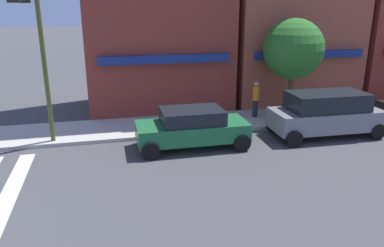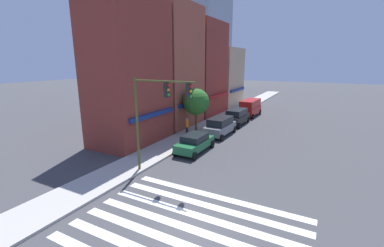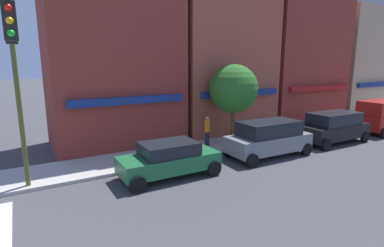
{
  "view_description": "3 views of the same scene",
  "coord_description": "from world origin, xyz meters",
  "px_view_note": "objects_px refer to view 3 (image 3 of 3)",
  "views": [
    {
      "loc": [
        6.36,
        -9.04,
        5.48
      ],
      "look_at": [
        9.67,
        4.7,
        1.0
      ],
      "focal_mm": 35.0,
      "sensor_mm": 36.0,
      "label": 1
    },
    {
      "loc": [
        -9.39,
        -5.17,
        7.74
      ],
      "look_at": [
        11.61,
        6.0,
        2.0
      ],
      "focal_mm": 24.0,
      "sensor_mm": 36.0,
      "label": 2
    },
    {
      "loc": [
        4.18,
        -6.71,
        5.0
      ],
      "look_at": [
        11.61,
        6.0,
        2.0
      ],
      "focal_mm": 28.0,
      "sensor_mm": 36.0,
      "label": 3
    }
  ],
  "objects_px": {
    "traffic_signal": "(15,67)",
    "sedan_green": "(169,159)",
    "suv_black": "(333,127)",
    "street_tree": "(233,89)",
    "pedestrian_orange_vest": "(207,131)",
    "suv_grey": "(269,138)"
  },
  "relations": [
    {
      "from": "traffic_signal",
      "to": "suv_black",
      "type": "relative_size",
      "value": 1.42
    },
    {
      "from": "traffic_signal",
      "to": "street_tree",
      "type": "bearing_deg",
      "value": 13.69
    },
    {
      "from": "pedestrian_orange_vest",
      "to": "traffic_signal",
      "type": "bearing_deg",
      "value": 84.55
    },
    {
      "from": "traffic_signal",
      "to": "street_tree",
      "type": "relative_size",
      "value": 1.41
    },
    {
      "from": "sedan_green",
      "to": "traffic_signal",
      "type": "bearing_deg",
      "value": 179.72
    },
    {
      "from": "street_tree",
      "to": "suv_black",
      "type": "bearing_deg",
      "value": -25.62
    },
    {
      "from": "traffic_signal",
      "to": "pedestrian_orange_vest",
      "type": "xyz_separation_m",
      "value": [
        9.43,
        2.89,
        -3.78
      ]
    },
    {
      "from": "suv_black",
      "to": "pedestrian_orange_vest",
      "type": "xyz_separation_m",
      "value": [
        -7.58,
        2.97,
        0.04
      ]
    },
    {
      "from": "traffic_signal",
      "to": "street_tree",
      "type": "xyz_separation_m",
      "value": [
        11.17,
        2.72,
        -1.4
      ]
    },
    {
      "from": "traffic_signal",
      "to": "suv_black",
      "type": "distance_m",
      "value": 17.43
    },
    {
      "from": "pedestrian_orange_vest",
      "to": "street_tree",
      "type": "xyz_separation_m",
      "value": [
        1.74,
        -0.17,
        2.38
      ]
    },
    {
      "from": "suv_grey",
      "to": "suv_black",
      "type": "relative_size",
      "value": 1.0
    },
    {
      "from": "street_tree",
      "to": "pedestrian_orange_vest",
      "type": "bearing_deg",
      "value": 174.5
    },
    {
      "from": "sedan_green",
      "to": "pedestrian_orange_vest",
      "type": "xyz_separation_m",
      "value": [
        3.95,
        2.97,
        0.23
      ]
    },
    {
      "from": "suv_grey",
      "to": "traffic_signal",
      "type": "bearing_deg",
      "value": -178.87
    },
    {
      "from": "suv_black",
      "to": "street_tree",
      "type": "relative_size",
      "value": 0.99
    },
    {
      "from": "suv_grey",
      "to": "suv_black",
      "type": "height_order",
      "value": "same"
    },
    {
      "from": "sedan_green",
      "to": "street_tree",
      "type": "xyz_separation_m",
      "value": [
        5.68,
        2.8,
        2.61
      ]
    },
    {
      "from": "traffic_signal",
      "to": "suv_black",
      "type": "xyz_separation_m",
      "value": [
        17.0,
        -0.08,
        -3.82
      ]
    },
    {
      "from": "suv_grey",
      "to": "sedan_green",
      "type": "bearing_deg",
      "value": -178.47
    },
    {
      "from": "sedan_green",
      "to": "pedestrian_orange_vest",
      "type": "distance_m",
      "value": 4.94
    },
    {
      "from": "traffic_signal",
      "to": "sedan_green",
      "type": "bearing_deg",
      "value": -0.83
    }
  ]
}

